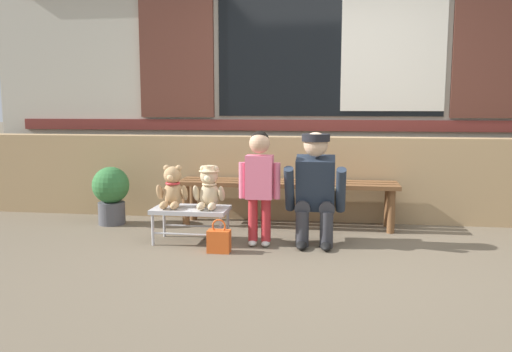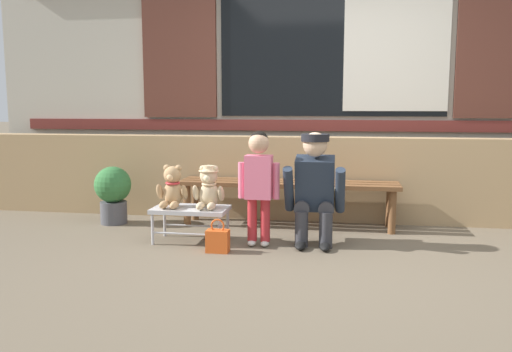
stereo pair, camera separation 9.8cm
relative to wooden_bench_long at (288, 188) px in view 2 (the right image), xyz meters
name	(u,v)px [view 2 (the right image)]	position (x,y,z in m)	size (l,w,h in m)	color
ground_plane	(321,259)	(0.37, -1.06, -0.37)	(60.00, 60.00, 0.00)	brown
brick_low_wall	(328,179)	(0.37, 0.37, 0.05)	(7.55, 0.25, 0.85)	tan
shop_facade	(333,38)	(0.37, 0.88, 1.52)	(7.70, 0.26, 3.79)	#B7B2A3
wooden_bench_long	(288,188)	(0.00, 0.00, 0.00)	(2.10, 0.40, 0.44)	brown
small_display_bench	(191,211)	(-0.76, -0.72, -0.11)	(0.64, 0.36, 0.30)	#BCBCC1
teddy_bear_plain	(172,188)	(-0.92, -0.72, 0.09)	(0.28, 0.26, 0.36)	tan
teddy_bear_with_hat	(209,188)	(-0.60, -0.71, 0.10)	(0.28, 0.27, 0.36)	#CCB289
child_standing	(259,176)	(-0.16, -0.74, 0.22)	(0.35, 0.18, 0.96)	#B7282D
adult_crouching	(316,188)	(0.30, -0.64, 0.11)	(0.50, 0.49, 0.95)	#333338
handbag_on_ground	(218,240)	(-0.45, -0.99, -0.28)	(0.18, 0.11, 0.27)	#DB561E
potted_plant	(113,191)	(-1.72, -0.16, -0.05)	(0.36, 0.36, 0.57)	#4C4C51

